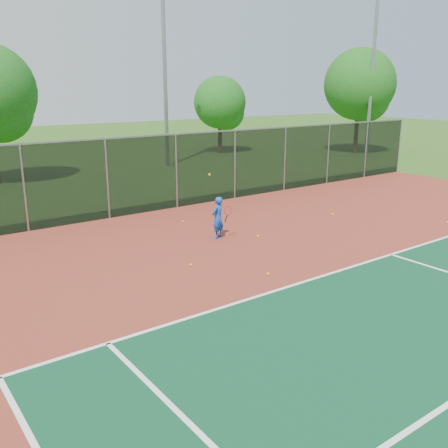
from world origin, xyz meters
name	(u,v)px	position (x,y,z in m)	size (l,w,h in m)	color
court_apron	(376,280)	(0.00, 2.00, 0.01)	(30.00, 20.00, 0.02)	maroon
fence_back	(176,170)	(0.00, 12.00, 1.56)	(30.00, 0.06, 3.03)	black
tennis_player	(218,218)	(-1.17, 7.45, 0.72)	(0.60, 0.66, 2.17)	#1348B8
practice_ball_0	(183,221)	(-1.08, 9.79, 0.06)	(0.07, 0.07, 0.07)	yellow
practice_ball_1	(333,214)	(4.22, 7.29, 0.06)	(0.07, 0.07, 0.07)	yellow
practice_ball_2	(191,265)	(-3.33, 5.73, 0.06)	(0.07, 0.07, 0.07)	yellow
practice_ball_3	(268,274)	(-2.05, 3.92, 0.06)	(0.07, 0.07, 0.07)	yellow
practice_ball_4	(448,222)	(6.70, 3.96, 0.06)	(0.07, 0.07, 0.07)	yellow
practice_ball_5	(258,236)	(-0.02, 6.76, 0.06)	(0.07, 0.07, 0.07)	yellow
floodlight_n	(164,59)	(5.30, 21.96, 6.40)	(0.90, 0.40, 11.28)	gray
floodlight_ne	(373,62)	(18.63, 17.11, 6.40)	(0.90, 0.40, 11.28)	gray
tree_back_mid	(221,105)	(11.81, 25.13, 3.52)	(3.82, 3.82, 5.62)	#3C2716
tree_back_right	(361,88)	(19.92, 19.01, 4.75)	(5.16, 5.16, 7.58)	#3C2716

